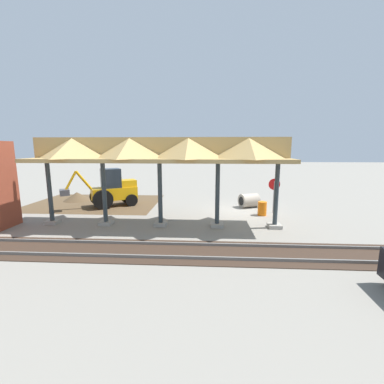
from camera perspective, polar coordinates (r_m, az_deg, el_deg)
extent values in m
plane|color=gray|center=(18.26, 10.79, -4.10)|extent=(120.00, 120.00, 0.00)
cube|color=brown|center=(21.78, -20.69, -2.28)|extent=(9.85, 7.00, 0.01)
cube|color=#9E998E|center=(14.93, 17.86, -7.19)|extent=(0.70, 0.70, 0.20)
cylinder|color=#2D383D|center=(14.54, 18.21, -0.77)|extent=(0.24, 0.24, 3.60)
cube|color=#9E998E|center=(14.47, 5.56, -7.30)|extent=(0.70, 0.70, 0.20)
cylinder|color=#2D383D|center=(14.06, 5.67, -0.66)|extent=(0.24, 0.24, 3.60)
cube|color=#9E998E|center=(14.68, -6.95, -7.06)|extent=(0.70, 0.70, 0.20)
cylinder|color=#2D383D|center=(14.28, -7.10, -0.53)|extent=(0.24, 0.24, 3.60)
cube|color=#9E998E|center=(15.55, -18.56, -6.55)|extent=(0.70, 0.70, 0.20)
cylinder|color=#2D383D|center=(15.17, -18.91, -0.37)|extent=(0.24, 0.24, 3.60)
cube|color=#9E998E|center=(16.97, -28.56, -5.89)|extent=(0.70, 0.70, 0.20)
cylinder|color=#2D383D|center=(16.63, -29.05, -0.23)|extent=(0.24, 0.24, 3.60)
cube|color=tan|center=(14.06, -7.26, 7.11)|extent=(13.84, 3.20, 0.20)
cube|color=tan|center=(14.05, -7.32, 9.76)|extent=(13.84, 0.20, 1.10)
pyramid|color=tan|center=(13.98, 12.43, 9.61)|extent=(2.84, 3.20, 1.10)
pyramid|color=tan|center=(13.84, -0.79, 9.83)|extent=(2.84, 3.20, 1.10)
pyramid|color=tan|center=(14.42, -13.59, 9.57)|extent=(2.84, 3.20, 1.10)
pyramid|color=tan|center=(15.63, -24.88, 8.94)|extent=(2.84, 3.20, 1.10)
cube|color=slate|center=(11.97, 14.92, -11.47)|extent=(60.00, 0.08, 0.15)
cube|color=slate|center=(10.68, 16.48, -14.25)|extent=(60.00, 0.08, 0.15)
cube|color=#38281E|center=(11.34, 15.63, -13.06)|extent=(60.00, 2.58, 0.03)
cylinder|color=gray|center=(18.00, 17.68, -1.12)|extent=(0.06, 0.06, 2.14)
cylinder|color=red|center=(17.85, 17.83, 1.64)|extent=(0.76, 0.04, 0.76)
cube|color=orange|center=(20.05, -16.87, -0.27)|extent=(3.40, 2.81, 0.90)
cube|color=#1E262D|center=(19.84, -17.61, 2.96)|extent=(1.72, 1.68, 1.40)
cube|color=orange|center=(20.17, -14.13, 1.94)|extent=(1.56, 1.54, 0.50)
cylinder|color=black|center=(20.62, -19.86, -0.92)|extent=(1.34, 1.00, 1.40)
cylinder|color=black|center=(19.23, -19.17, -1.63)|extent=(1.34, 1.00, 1.40)
cylinder|color=black|center=(21.00, -14.28, -1.13)|extent=(0.92, 0.73, 0.90)
cylinder|color=black|center=(19.77, -13.32, -1.78)|extent=(0.92, 0.73, 0.90)
cylinder|color=orange|center=(19.57, -22.93, 2.41)|extent=(1.00, 0.72, 1.41)
cylinder|color=orange|center=(19.51, -25.44, 2.07)|extent=(0.89, 0.64, 1.49)
cube|color=#47474C|center=(19.59, -26.47, -0.06)|extent=(0.93, 1.00, 0.40)
cone|color=brown|center=(23.41, -24.11, -1.70)|extent=(4.38, 4.38, 1.38)
cylinder|color=#9E9384|center=(19.33, 12.56, -1.85)|extent=(1.60, 1.44, 1.01)
cylinder|color=black|center=(18.99, 10.88, -2.00)|extent=(0.28, 0.61, 0.66)
cylinder|color=orange|center=(17.26, 15.32, -3.56)|extent=(0.56, 0.56, 0.90)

